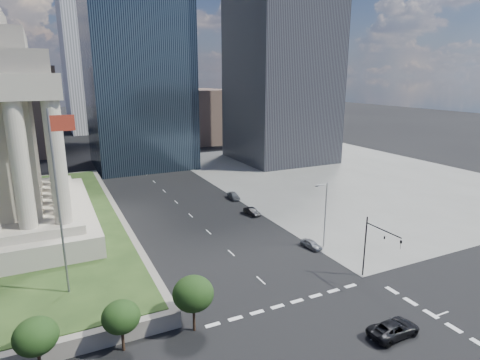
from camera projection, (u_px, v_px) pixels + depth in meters
ground at (133, 162)px, 120.14m from camera, size 500.00×500.00×0.00m
sidewalk_ne at (342, 174)px, 104.72m from camera, size 68.00×90.00×0.03m
flagpole at (59, 194)px, 41.43m from camera, size 2.52×0.24×20.00m
midrise_glass at (136, 57)px, 109.08m from camera, size 26.00×26.00×60.00m
building_filler_ne at (198, 115)px, 157.26m from camera, size 20.00×30.00×20.00m
building_filler_nw at (18, 111)px, 130.08m from camera, size 24.00×30.00×28.00m
traffic_signal_ne at (376, 242)px, 48.93m from camera, size 0.30×5.74×8.00m
street_lamp_north at (324, 211)px, 59.02m from camera, size 2.13×0.22×10.00m
pickup_truck at (394, 329)px, 39.57m from camera, size 5.58×2.69×1.53m
parked_sedan_near at (311, 244)px, 59.86m from camera, size 3.84×2.01×1.25m
parked_sedan_mid at (252, 212)px, 74.13m from camera, size 4.06×1.81×1.29m
parked_sedan_far at (234, 196)px, 83.75m from camera, size 2.04×4.39×1.46m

